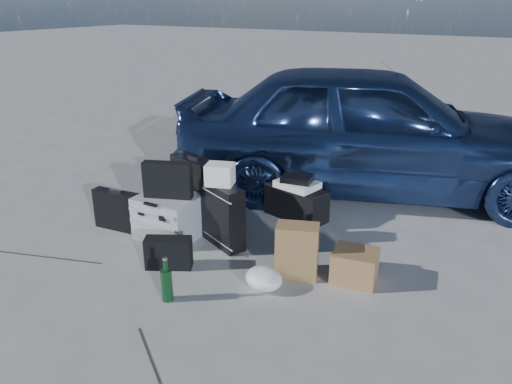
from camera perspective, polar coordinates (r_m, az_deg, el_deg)
ground at (r=4.24m, az=-8.78°, el=-9.02°), size 60.00×60.00×0.00m
car at (r=5.84m, az=12.99°, el=7.08°), size 4.69×3.16×1.48m
pelican_case at (r=4.77m, az=-9.89°, el=-2.75°), size 0.57×0.47×0.40m
laptop_bag at (r=4.62m, az=-10.05°, el=1.37°), size 0.46×0.27×0.34m
briefcase at (r=5.02m, az=-15.50°, el=-2.04°), size 0.52×0.16×0.39m
suitcase_left at (r=5.00m, az=-7.09°, el=0.21°), size 0.55×0.33×0.67m
suitcase_right at (r=4.52m, az=-3.82°, el=-2.63°), size 0.51×0.36×0.58m
white_carton at (r=4.39m, az=-4.15°, el=2.02°), size 0.28×0.26×0.19m
duffel_bag at (r=5.13m, az=4.62°, el=-1.23°), size 0.70×0.43×0.32m
flat_box_white at (r=5.07m, az=4.74°, el=0.87°), size 0.45×0.37×0.07m
flat_box_black at (r=5.03m, az=4.71°, el=1.53°), size 0.32×0.25×0.06m
kraft_bag at (r=4.05m, az=4.70°, el=-6.71°), size 0.39×0.31×0.45m
cardboard_box at (r=4.09m, az=11.22°, el=-8.28°), size 0.39×0.36×0.26m
plastic_bag at (r=3.94m, az=0.91°, el=-9.85°), size 0.36×0.33×0.17m
messenger_bag at (r=4.26m, az=-9.96°, el=-6.86°), size 0.41×0.31×0.27m
green_bottle at (r=3.81m, az=-10.20°, el=-9.86°), size 0.11×0.11×0.34m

